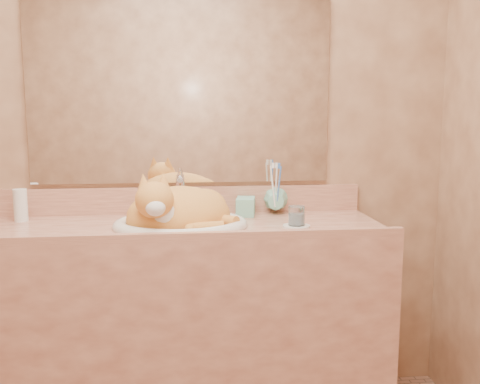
{
  "coord_description": "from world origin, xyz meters",
  "views": [
    {
      "loc": [
        -0.0,
        -1.38,
        1.3
      ],
      "look_at": [
        0.23,
        0.7,
        0.98
      ],
      "focal_mm": 40.0,
      "sensor_mm": 36.0,
      "label": 1
    }
  ],
  "objects": [
    {
      "name": "sink_basin",
      "position": [
        -0.01,
        0.7,
        0.93
      ],
      "size": [
        0.57,
        0.5,
        0.16
      ],
      "primitive_type": null,
      "rotation": [
        0.0,
        0.0,
        -0.13
      ],
      "color": "white",
      "rests_on": "vanity_counter"
    },
    {
      "name": "lotion_bottle",
      "position": [
        -0.67,
        0.89,
        0.92
      ],
      "size": [
        0.06,
        0.06,
        0.13
      ],
      "primitive_type": "cylinder",
      "color": "white",
      "rests_on": "vanity_counter"
    },
    {
      "name": "wall_front",
      "position": [
        0.0,
        -1.0,
        1.25
      ],
      "size": [
        2.4,
        0.02,
        2.5
      ],
      "primitive_type": "cube",
      "color": "brown",
      "rests_on": "ground"
    },
    {
      "name": "wall_back",
      "position": [
        0.0,
        1.0,
        1.25
      ],
      "size": [
        2.4,
        0.02,
        2.5
      ],
      "primitive_type": "cube",
      "color": "brown",
      "rests_on": "ground"
    },
    {
      "name": "faucet",
      "position": [
        -0.01,
        0.9,
        0.94
      ],
      "size": [
        0.09,
        0.14,
        0.19
      ],
      "primitive_type": null,
      "rotation": [
        0.0,
        0.0,
        0.31
      ],
      "color": "silver",
      "rests_on": "vanity_counter"
    },
    {
      "name": "saucer",
      "position": [
        0.44,
        0.64,
        0.85
      ],
      "size": [
        0.11,
        0.11,
        0.01
      ],
      "primitive_type": "cylinder",
      "color": "white",
      "rests_on": "vanity_counter"
    },
    {
      "name": "soap_dispenser",
      "position": [
        0.26,
        0.85,
        0.94
      ],
      "size": [
        0.09,
        0.09,
        0.18
      ],
      "primitive_type": "imported",
      "rotation": [
        0.0,
        0.0,
        -0.18
      ],
      "color": "#7AC3AB",
      "rests_on": "vanity_counter"
    },
    {
      "name": "toothbrushes",
      "position": [
        0.4,
        0.89,
        0.99
      ],
      "size": [
        0.04,
        0.04,
        0.24
      ],
      "primitive_type": null,
      "color": "white",
      "rests_on": "toothbrush_cup"
    },
    {
      "name": "cat",
      "position": [
        -0.02,
        0.7,
        0.92
      ],
      "size": [
        0.49,
        0.44,
        0.23
      ],
      "primitive_type": null,
      "rotation": [
        0.0,
        0.0,
        0.25
      ],
      "color": "orange",
      "rests_on": "sink_basin"
    },
    {
      "name": "water_glass",
      "position": [
        0.44,
        0.64,
        0.9
      ],
      "size": [
        0.06,
        0.06,
        0.07
      ],
      "primitive_type": "cylinder",
      "color": "silver",
      "rests_on": "saucer"
    },
    {
      "name": "toothbrush_cup",
      "position": [
        0.4,
        0.89,
        0.9
      ],
      "size": [
        0.13,
        0.13,
        0.11
      ],
      "primitive_type": "imported",
      "rotation": [
        0.0,
        0.0,
        -0.15
      ],
      "color": "#7AC3AB",
      "rests_on": "vanity_counter"
    },
    {
      "name": "vanity_counter",
      "position": [
        0.0,
        0.72,
        0.42
      ],
      "size": [
        1.6,
        0.55,
        0.85
      ],
      "primitive_type": null,
      "color": "#955643",
      "rests_on": "floor"
    },
    {
      "name": "mirror",
      "position": [
        0.0,
        0.99,
        1.39
      ],
      "size": [
        1.3,
        0.02,
        0.8
      ],
      "primitive_type": "cube",
      "color": "white",
      "rests_on": "wall_back"
    }
  ]
}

